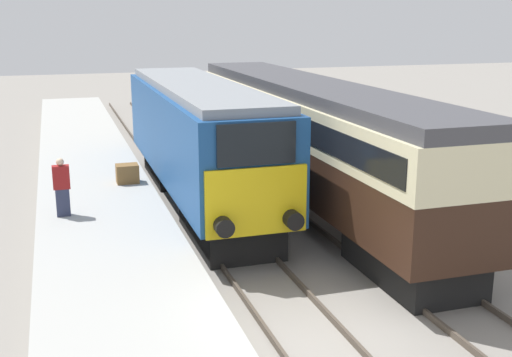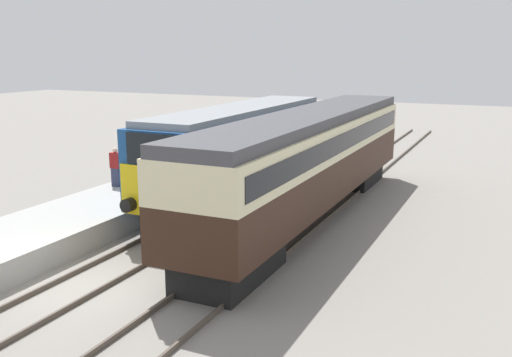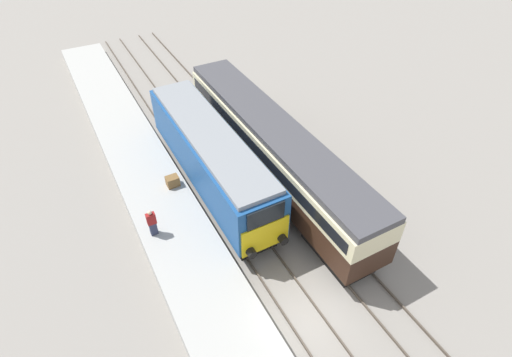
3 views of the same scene
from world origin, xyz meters
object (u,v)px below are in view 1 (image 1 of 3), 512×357
at_px(person_on_platform, 62,188).
at_px(locomotive, 198,138).
at_px(passenger_carriage, 309,131).
at_px(luggage_crate, 127,174).

bearing_deg(person_on_platform, locomotive, 31.36).
xyz_separation_m(passenger_carriage, luggage_crate, (-5.67, 1.45, -1.32)).
xyz_separation_m(locomotive, passenger_carriage, (3.40, -1.08, 0.23)).
relative_size(passenger_carriage, luggage_crate, 24.72).
bearing_deg(passenger_carriage, luggage_crate, 165.64).
relative_size(locomotive, passenger_carriage, 0.74).
relative_size(locomotive, person_on_platform, 8.08).
height_order(locomotive, luggage_crate, locomotive).
xyz_separation_m(locomotive, person_on_platform, (-4.32, -2.64, -0.60)).
xyz_separation_m(passenger_carriage, person_on_platform, (-7.72, -1.56, -0.84)).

